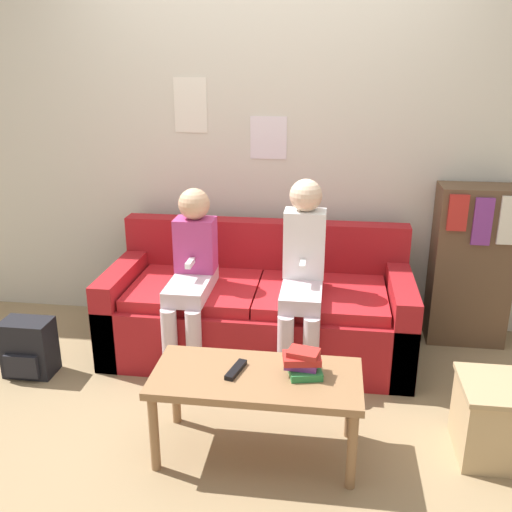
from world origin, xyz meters
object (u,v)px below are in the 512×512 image
object	(u,v)px
couch	(259,310)
bookshelf	(471,265)
person_left	(191,269)
coffee_table	(256,385)
storage_box	(500,419)
backpack	(29,348)
tv_remote	(236,370)
person_right	(303,268)

from	to	relation	value
couch	bookshelf	world-z (taller)	bookshelf
person_left	bookshelf	bearing A→B (deg)	16.44
coffee_table	storage_box	world-z (taller)	coffee_table
coffee_table	couch	bearing A→B (deg)	96.81
bookshelf	backpack	distance (m)	2.76
couch	person_left	bearing A→B (deg)	-153.77
tv_remote	backpack	distance (m)	1.44
couch	person_right	world-z (taller)	person_right
couch	storage_box	distance (m)	1.52
couch	storage_box	size ratio (longest dim) A/B	4.68
person_left	person_right	world-z (taller)	person_right
storage_box	backpack	size ratio (longest dim) A/B	1.17
tv_remote	couch	bearing A→B (deg)	105.69
coffee_table	backpack	world-z (taller)	coffee_table
coffee_table	person_left	world-z (taller)	person_left
person_right	storage_box	xyz separation A→B (m)	(0.97, -0.69, -0.44)
storage_box	bookshelf	bearing A→B (deg)	86.31
tv_remote	bookshelf	distance (m)	1.85
person_right	storage_box	size ratio (longest dim) A/B	2.84
coffee_table	person_right	size ratio (longest dim) A/B	0.85
coffee_table	tv_remote	size ratio (longest dim) A/B	5.47
person_right	bookshelf	world-z (taller)	person_right
coffee_table	bookshelf	size ratio (longest dim) A/B	0.92
couch	person_right	size ratio (longest dim) A/B	1.65
coffee_table	person_right	world-z (taller)	person_right
storage_box	coffee_table	bearing A→B (deg)	-173.01
coffee_table	storage_box	size ratio (longest dim) A/B	2.41
couch	backpack	size ratio (longest dim) A/B	5.46
tv_remote	backpack	bearing A→B (deg)	173.07
coffee_table	storage_box	xyz separation A→B (m)	(1.13, 0.14, -0.18)
person_left	person_right	xyz separation A→B (m)	(0.65, 0.01, 0.03)
coffee_table	person_right	xyz separation A→B (m)	(0.16, 0.83, 0.27)
tv_remote	storage_box	world-z (taller)	tv_remote
person_right	tv_remote	size ratio (longest dim) A/B	6.46
couch	backpack	bearing A→B (deg)	-159.58
person_left	storage_box	xyz separation A→B (m)	(1.62, -0.68, -0.41)
person_left	tv_remote	xyz separation A→B (m)	(0.40, -0.81, -0.17)
bookshelf	person_left	bearing A→B (deg)	-163.56
person_left	storage_box	bearing A→B (deg)	-22.87
tv_remote	storage_box	xyz separation A→B (m)	(1.22, 0.13, -0.24)
bookshelf	couch	bearing A→B (deg)	-166.57
bookshelf	tv_remote	bearing A→B (deg)	-134.69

